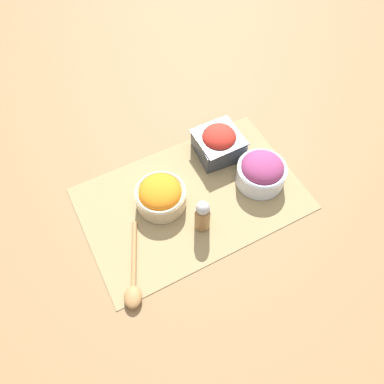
{
  "coord_description": "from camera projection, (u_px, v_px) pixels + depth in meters",
  "views": [
    {
      "loc": [
        0.25,
        0.47,
        0.86
      ],
      "look_at": [
        0.0,
        0.0,
        0.03
      ],
      "focal_mm": 35.0,
      "sensor_mm": 36.0,
      "label": 1
    }
  ],
  "objects": [
    {
      "name": "ground_plane",
      "position": [
        192.0,
        199.0,
        1.01
      ],
      "size": [
        3.0,
        3.0,
        0.0
      ],
      "primitive_type": "plane",
      "color": "olive"
    },
    {
      "name": "placemat",
      "position": [
        192.0,
        198.0,
        1.01
      ],
      "size": [
        0.59,
        0.37,
        0.0
      ],
      "color": "#937F56",
      "rests_on": "ground_plane"
    },
    {
      "name": "carrot_bowl",
      "position": [
        161.0,
        195.0,
        0.97
      ],
      "size": [
        0.13,
        0.13,
        0.08
      ],
      "color": "#C6B28E",
      "rests_on": "placemat"
    },
    {
      "name": "tomato_bowl",
      "position": [
        219.0,
        142.0,
        1.06
      ],
      "size": [
        0.13,
        0.13,
        0.09
      ],
      "color": "#333842",
      "rests_on": "placemat"
    },
    {
      "name": "onion_bowl",
      "position": [
        262.0,
        171.0,
        1.0
      ],
      "size": [
        0.13,
        0.13,
        0.09
      ],
      "color": "silver",
      "rests_on": "placemat"
    },
    {
      "name": "wooden_spoon",
      "position": [
        133.0,
        282.0,
        0.87
      ],
      "size": [
        0.11,
        0.22,
        0.02
      ],
      "color": "#9E7042",
      "rests_on": "placemat"
    },
    {
      "name": "pepper_shaker",
      "position": [
        202.0,
        215.0,
        0.92
      ],
      "size": [
        0.04,
        0.04,
        0.11
      ],
      "color": "olive",
      "rests_on": "placemat"
    }
  ]
}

